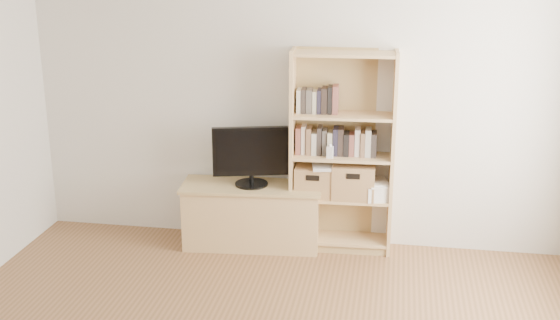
% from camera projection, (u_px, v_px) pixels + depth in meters
% --- Properties ---
extents(back_wall, '(4.50, 0.02, 2.60)m').
position_uv_depth(back_wall, '(297.00, 93.00, 5.80)').
color(back_wall, silver).
rests_on(back_wall, floor).
extents(tv_stand, '(1.16, 0.52, 0.52)m').
position_uv_depth(tv_stand, '(252.00, 216.00, 5.97)').
color(tv_stand, tan).
rests_on(tv_stand, floor).
extents(bookshelf, '(0.86, 0.34, 1.69)m').
position_uv_depth(bookshelf, '(342.00, 153.00, 5.73)').
color(bookshelf, tan).
rests_on(bookshelf, floor).
extents(television, '(0.63, 0.20, 0.50)m').
position_uv_depth(television, '(251.00, 156.00, 5.81)').
color(television, black).
rests_on(television, tv_stand).
extents(books_row_mid, '(0.77, 0.16, 0.21)m').
position_uv_depth(books_row_mid, '(342.00, 142.00, 5.72)').
color(books_row_mid, brown).
rests_on(books_row_mid, bookshelf).
extents(books_row_upper, '(0.38, 0.16, 0.19)m').
position_uv_depth(books_row_upper, '(320.00, 101.00, 5.64)').
color(books_row_upper, brown).
rests_on(books_row_upper, bookshelf).
extents(baby_monitor, '(0.05, 0.04, 0.10)m').
position_uv_depth(baby_monitor, '(330.00, 152.00, 5.64)').
color(baby_monitor, white).
rests_on(baby_monitor, bookshelf).
extents(basket_left, '(0.31, 0.26, 0.25)m').
position_uv_depth(basket_left, '(314.00, 181.00, 5.83)').
color(basket_left, olive).
rests_on(basket_left, bookshelf).
extents(basket_right, '(0.35, 0.29, 0.29)m').
position_uv_depth(basket_right, '(354.00, 180.00, 5.78)').
color(basket_right, olive).
rests_on(basket_right, bookshelf).
extents(laptop, '(0.38, 0.29, 0.03)m').
position_uv_depth(laptop, '(333.00, 166.00, 5.75)').
color(laptop, silver).
rests_on(laptop, basket_left).
extents(magazine_stack, '(0.25, 0.31, 0.13)m').
position_uv_depth(magazine_stack, '(376.00, 190.00, 5.79)').
color(magazine_stack, beige).
rests_on(magazine_stack, bookshelf).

